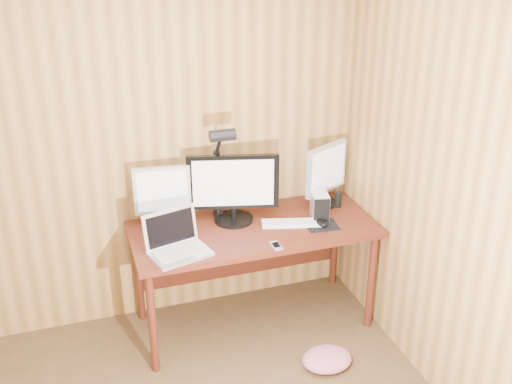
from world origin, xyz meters
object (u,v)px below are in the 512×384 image
monitor_left (162,195)px  laptop (176,243)px  phone (276,246)px  speaker (338,199)px  desk (250,238)px  monitor_center (233,187)px  monitor_right (326,173)px  mouse (322,223)px  desk_lamp (220,160)px  hard_drive (320,206)px  keyboard (292,223)px

monitor_left → laptop: bearing=-82.2°
phone → speaker: 0.73m
laptop → desk: bearing=8.4°
monitor_center → laptop: monitor_center is taller
desk → monitor_right: size_ratio=3.61×
desk → monitor_center: bearing=151.6°
laptop → mouse: 0.98m
monitor_center → mouse: 0.63m
monitor_center → laptop: size_ratio=1.46×
monitor_center → mouse: bearing=-11.2°
desk → monitor_right: 0.69m
monitor_right → desk_lamp: size_ratio=0.63×
desk → mouse: (0.43, -0.20, 0.14)m
desk → monitor_left: 0.66m
laptop → hard_drive: (1.01, 0.15, 0.03)m
hard_drive → speaker: (0.19, 0.12, -0.03)m
monitor_center → monitor_left: size_ratio=1.42×
monitor_right → monitor_center: bearing=156.4°
desk → keyboard: 0.30m
monitor_right → keyboard: 0.46m
mouse → monitor_right: bearing=79.3°
desk → speaker: bearing=3.0°
laptop → monitor_center: bearing=18.0°
phone → desk: bearing=95.8°
monitor_left → speaker: size_ratio=3.67×
laptop → desk_lamp: size_ratio=0.57×
hard_drive → monitor_left: bearing=-178.7°
keyboard → mouse: 0.20m
monitor_left → speaker: 1.22m
laptop → keyboard: (0.79, 0.12, -0.05)m
monitor_left → mouse: (0.98, -0.33, -0.20)m
monitor_left → phone: monitor_left is taller
mouse → speaker: (0.22, 0.23, 0.03)m
desk → desk_lamp: 0.59m
mouse → laptop: bearing=-161.3°
hard_drive → desk_lamp: size_ratio=0.25×
phone → monitor_center: bearing=107.5°
laptop → mouse: bearing=-13.0°
monitor_left → laptop: (0.01, -0.37, -0.16)m
laptop → keyboard: laptop is taller
desk → mouse: size_ratio=14.52×
monitor_left → laptop: 0.40m
hard_drive → laptop: bearing=-158.1°
desk → desk_lamp: size_ratio=2.28×
keyboard → phone: bearing=-113.3°
monitor_right → laptop: bearing=169.3°
monitor_right → speaker: (0.07, -0.07, -0.18)m
monitor_right → desk_lamp: bearing=154.0°
monitor_right → monitor_left: bearing=151.2°
keyboard → desk: bearing=169.8°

